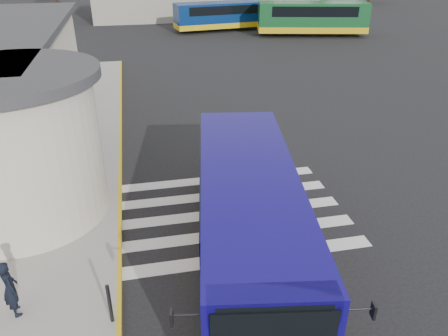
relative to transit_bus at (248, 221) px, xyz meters
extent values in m
plane|color=black|center=(0.40, 3.30, -1.35)|extent=(140.00, 140.00, 0.00)
cube|color=gold|center=(-3.65, 7.30, -1.27)|extent=(0.12, 34.00, 0.16)
cylinder|color=beige|center=(-6.60, 3.80, 1.05)|extent=(5.20, 5.20, 4.50)
cube|color=black|center=(-6.08, 8.30, -0.10)|extent=(0.08, 1.20, 2.20)
cube|color=#38383A|center=(-5.60, 8.30, 1.20)|extent=(1.20, 1.80, 0.12)
cube|color=silver|center=(-0.10, 0.10, -1.35)|extent=(8.00, 0.55, 0.01)
cube|color=silver|center=(-0.10, 1.30, -1.35)|extent=(8.00, 0.55, 0.01)
cube|color=silver|center=(-0.10, 2.50, -1.35)|extent=(8.00, 0.55, 0.01)
cube|color=silver|center=(-0.10, 3.70, -1.35)|extent=(8.00, 0.55, 0.01)
cube|color=silver|center=(-0.10, 4.90, -1.35)|extent=(8.00, 0.55, 0.01)
cube|color=#100866|center=(0.01, 0.04, 0.27)|extent=(4.01, 9.54, 2.42)
cube|color=orange|center=(0.01, 0.04, -0.65)|extent=(4.04, 9.58, 0.58)
cube|color=black|center=(0.01, 0.04, -0.99)|extent=(4.03, 9.56, 0.23)
cube|color=black|center=(-1.15, 1.06, 0.76)|extent=(1.12, 6.70, 0.93)
cube|color=black|center=(1.43, 0.64, 0.76)|extent=(1.12, 6.70, 0.93)
cylinder|color=black|center=(-1.60, -2.83, -0.86)|extent=(0.46, 1.02, 0.99)
cylinder|color=black|center=(0.63, -3.19, -0.86)|extent=(0.46, 1.02, 0.99)
cylinder|color=black|center=(-0.68, 2.86, -0.86)|extent=(0.46, 1.02, 0.99)
cylinder|color=black|center=(1.55, 2.50, -0.86)|extent=(0.46, 1.02, 0.99)
cube|color=black|center=(-2.48, -4.09, 1.06)|extent=(0.08, 0.19, 0.31)
cube|color=black|center=(1.07, -4.66, 1.06)|extent=(0.08, 0.19, 0.31)
imported|color=black|center=(-6.11, -0.96, -0.43)|extent=(0.58, 0.67, 1.55)
imported|color=black|center=(-4.87, 2.54, -0.29)|extent=(0.77, 0.95, 1.83)
cylinder|color=black|center=(-3.80, -1.72, -0.65)|extent=(0.09, 0.09, 1.10)
cube|color=navy|center=(6.36, 35.91, 0.23)|extent=(9.46, 3.80, 2.35)
cube|color=gold|center=(6.36, 35.91, -0.72)|extent=(9.50, 3.84, 0.51)
cube|color=black|center=(6.36, 35.91, 0.79)|extent=(7.45, 3.57, 0.82)
cube|color=#144C23|center=(14.54, 31.52, 0.42)|extent=(10.69, 5.04, 2.63)
cube|color=gold|center=(14.54, 31.52, -0.64)|extent=(10.73, 5.08, 0.57)
cube|color=black|center=(14.54, 31.52, 1.05)|extent=(8.46, 4.60, 0.92)
camera|label=1|loc=(-2.71, -9.72, 6.93)|focal=35.00mm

